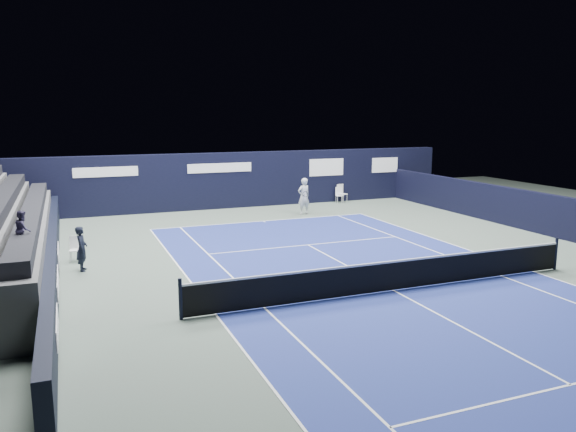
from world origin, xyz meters
name	(u,v)px	position (x,y,z in m)	size (l,w,h in m)	color
ground	(361,273)	(0.00, 2.00, 0.00)	(48.00, 48.00, 0.00)	#4B594F
court_surface	(394,291)	(0.00, 0.00, 0.00)	(10.97, 23.77, 0.01)	navy
enclosure_wall_right	(519,209)	(10.50, 6.00, 0.90)	(0.30, 22.00, 1.80)	black
folding_chair_back_a	(339,192)	(6.18, 15.83, 0.62)	(0.48, 0.50, 0.93)	white
folding_chair_back_b	(341,192)	(6.36, 15.89, 0.62)	(0.57, 0.56, 1.08)	silver
line_judge_chair	(75,247)	(-8.78, 7.22, 0.52)	(0.44, 0.43, 0.91)	white
line_judge	(82,249)	(-8.59, 5.80, 0.76)	(0.56, 0.37, 1.53)	black
court_markings	(394,290)	(0.00, 0.00, 0.01)	(11.03, 23.83, 0.00)	white
tennis_net	(394,274)	(0.00, 0.00, 0.51)	(12.90, 0.10, 1.10)	black
back_sponsor_wall	(236,180)	(0.01, 16.50, 1.55)	(26.00, 0.63, 3.10)	black
side_barrier_left	(53,255)	(-9.50, 5.97, 0.60)	(0.33, 22.00, 1.20)	black
tennis_player	(304,196)	(2.64, 12.94, 0.96)	(0.78, 0.91, 1.92)	silver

